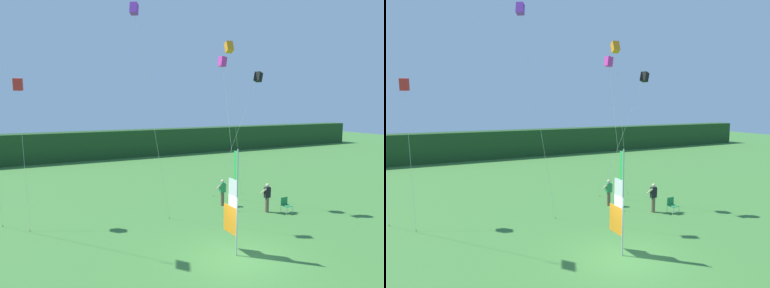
{
  "view_description": "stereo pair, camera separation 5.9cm",
  "coord_description": "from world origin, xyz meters",
  "views": [
    {
      "loc": [
        -7.95,
        -11.34,
        6.33
      ],
      "look_at": [
        -0.36,
        3.48,
        4.4
      ],
      "focal_mm": 32.31,
      "sensor_mm": 36.0,
      "label": 1
    },
    {
      "loc": [
        -7.9,
        -11.37,
        6.33
      ],
      "look_at": [
        -0.36,
        3.48,
        4.4
      ],
      "focal_mm": 32.31,
      "sensor_mm": 36.0,
      "label": 2
    }
  ],
  "objects": [
    {
      "name": "kite_red_box_4",
      "position": [
        -7.73,
        9.22,
        7.32
      ],
      "size": [
        0.51,
        2.36,
        7.7
      ],
      "color": "brown",
      "rests_on": "ground"
    },
    {
      "name": "kite_black_box_0",
      "position": [
        5.0,
        5.37,
        7.85
      ],
      "size": [
        1.35,
        3.63,
        8.24
      ],
      "color": "brown",
      "rests_on": "ground"
    },
    {
      "name": "person_mid_field",
      "position": [
        3.35,
        6.55,
        0.88
      ],
      "size": [
        0.55,
        0.48,
        1.65
      ],
      "color": "brown",
      "rests_on": "ground"
    },
    {
      "name": "person_near_banner",
      "position": [
        4.98,
        4.23,
        0.92
      ],
      "size": [
        0.55,
        0.48,
        1.72
      ],
      "color": "brown",
      "rests_on": "ground"
    },
    {
      "name": "ground_plane",
      "position": [
        0.0,
        0.0,
        0.0
      ],
      "size": [
        120.0,
        120.0,
        0.0
      ],
      "primitive_type": "plane",
      "color": "#3D7533"
    },
    {
      "name": "distant_treeline",
      "position": [
        0.0,
        29.0,
        1.6
      ],
      "size": [
        80.0,
        2.4,
        3.2
      ],
      "primitive_type": "cube",
      "color": "#1E421E",
      "rests_on": "ground"
    },
    {
      "name": "kite_magenta_box_3",
      "position": [
        3.64,
        7.15,
        8.86
      ],
      "size": [
        0.5,
        2.34,
        9.25
      ],
      "color": "brown",
      "rests_on": "ground"
    },
    {
      "name": "banner_flag",
      "position": [
        0.04,
        0.46,
        2.16
      ],
      "size": [
        0.06,
        1.03,
        4.51
      ],
      "color": "#B7B7BC",
      "rests_on": "ground"
    },
    {
      "name": "kite_orange_box_2",
      "position": [
        3.7,
        6.51,
        9.64
      ],
      "size": [
        2.66,
        2.22,
        10.08
      ],
      "color": "brown",
      "rests_on": "ground"
    },
    {
      "name": "kite_purple_box_5",
      "position": [
        -2.18,
        6.45,
        11.09
      ],
      "size": [
        1.88,
        1.06,
        11.53
      ],
      "color": "brown",
      "rests_on": "ground"
    },
    {
      "name": "folding_chair",
      "position": [
        5.89,
        3.65,
        0.51
      ],
      "size": [
        0.51,
        0.51,
        0.89
      ],
      "color": "#BCBCC1",
      "rests_on": "ground"
    }
  ]
}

